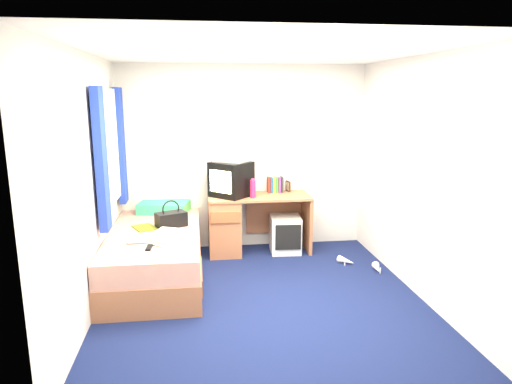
{
  "coord_description": "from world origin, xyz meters",
  "views": [
    {
      "loc": [
        -0.61,
        -4.21,
        2.04
      ],
      "look_at": [
        0.03,
        0.7,
        0.96
      ],
      "focal_mm": 32.0,
      "sensor_mm": 36.0,
      "label": 1
    }
  ],
  "objects": [
    {
      "name": "pink_water_bottle",
      "position": [
        0.07,
        1.31,
        0.86
      ],
      "size": [
        0.08,
        0.08,
        0.22
      ],
      "primitive_type": "cylinder",
      "rotation": [
        0.0,
        0.0,
        0.21
      ],
      "color": "#EE2156",
      "rests_on": "desk"
    },
    {
      "name": "vcr",
      "position": [
        -0.19,
        1.44,
        1.23
      ],
      "size": [
        0.47,
        0.44,
        0.07
      ],
      "primitive_type": "cube",
      "rotation": [
        0.0,
        0.0,
        -0.63
      ],
      "color": "silver",
      "rests_on": "crt_tv"
    },
    {
      "name": "window_assembly",
      "position": [
        -1.55,
        0.9,
        1.42
      ],
      "size": [
        0.11,
        1.42,
        1.4
      ],
      "color": "silver",
      "rests_on": "room_shell"
    },
    {
      "name": "room_shell",
      "position": [
        0.0,
        0.0,
        1.45
      ],
      "size": [
        3.4,
        3.4,
        3.4
      ],
      "color": "white",
      "rests_on": "ground"
    },
    {
      "name": "magazine",
      "position": [
        -1.22,
        0.85,
        0.55
      ],
      "size": [
        0.31,
        0.34,
        0.01
      ],
      "primitive_type": "cube",
      "rotation": [
        0.0,
        0.0,
        0.45
      ],
      "color": "#BFD017",
      "rests_on": "bed"
    },
    {
      "name": "colour_swatch_fan",
      "position": [
        -1.04,
        0.23,
        0.55
      ],
      "size": [
        0.2,
        0.19,
        0.01
      ],
      "primitive_type": "cube",
      "rotation": [
        0.0,
        0.0,
        -0.74
      ],
      "color": "gold",
      "rests_on": "bed"
    },
    {
      "name": "ground",
      "position": [
        0.0,
        0.0,
        0.0
      ],
      "size": [
        3.4,
        3.4,
        0.0
      ],
      "primitive_type": "plane",
      "color": "#0C1438",
      "rests_on": "ground"
    },
    {
      "name": "desk",
      "position": [
        -0.11,
        1.44,
        0.41
      ],
      "size": [
        1.3,
        0.55,
        0.75
      ],
      "color": "#A56744",
      "rests_on": "ground"
    },
    {
      "name": "picture_frame",
      "position": [
        0.58,
        1.63,
        0.82
      ],
      "size": [
        0.05,
        0.12,
        0.14
      ],
      "primitive_type": "cube",
      "rotation": [
        0.0,
        0.0,
        0.22
      ],
      "color": "#322110",
      "rests_on": "desk"
    },
    {
      "name": "bed",
      "position": [
        -1.1,
        0.7,
        0.27
      ],
      "size": [
        1.01,
        2.0,
        0.54
      ],
      "color": "#A56744",
      "rests_on": "ground"
    },
    {
      "name": "storage_cube",
      "position": [
        0.5,
        1.36,
        0.24
      ],
      "size": [
        0.4,
        0.4,
        0.48
      ],
      "primitive_type": "cube",
      "rotation": [
        0.0,
        0.0,
        -0.06
      ],
      "color": "silver",
      "rests_on": "ground"
    },
    {
      "name": "remote_control",
      "position": [
        -1.1,
        0.14,
        0.55
      ],
      "size": [
        0.06,
        0.16,
        0.02
      ],
      "primitive_type": "cube",
      "rotation": [
        0.0,
        0.0,
        -0.07
      ],
      "color": "black",
      "rests_on": "bed"
    },
    {
      "name": "water_bottle",
      "position": [
        -1.23,
        0.31,
        0.58
      ],
      "size": [
        0.2,
        0.07,
        0.07
      ],
      "primitive_type": "cylinder",
      "rotation": [
        0.0,
        1.57,
        0.01
      ],
      "color": "white",
      "rests_on": "bed"
    },
    {
      "name": "handbag",
      "position": [
        -0.92,
        0.88,
        0.63
      ],
      "size": [
        0.38,
        0.31,
        0.31
      ],
      "rotation": [
        0.0,
        0.0,
        0.42
      ],
      "color": "black",
      "rests_on": "bed"
    },
    {
      "name": "towel",
      "position": [
        -0.91,
        0.36,
        0.59
      ],
      "size": [
        0.38,
        0.36,
        0.1
      ],
      "primitive_type": "cube",
      "rotation": [
        0.0,
        0.0,
        -0.41
      ],
      "color": "silver",
      "rests_on": "bed"
    },
    {
      "name": "book_row",
      "position": [
        0.4,
        1.6,
        0.85
      ],
      "size": [
        0.2,
        0.13,
        0.2
      ],
      "color": "maroon",
      "rests_on": "desk"
    },
    {
      "name": "pillow",
      "position": [
        -1.05,
        1.54,
        0.61
      ],
      "size": [
        0.68,
        0.51,
        0.13
      ],
      "primitive_type": "cube",
      "rotation": [
        0.0,
        0.0,
        -0.21
      ],
      "color": "teal",
      "rests_on": "bed"
    },
    {
      "name": "white_heels",
      "position": [
        1.29,
        0.68,
        0.04
      ],
      "size": [
        0.45,
        0.51,
        0.09
      ],
      "color": "white",
      "rests_on": "ground"
    },
    {
      "name": "aerosol_can",
      "position": [
        0.06,
        1.48,
        0.84
      ],
      "size": [
        0.06,
        0.06,
        0.18
      ],
      "primitive_type": "cylinder",
      "rotation": [
        0.0,
        0.0,
        0.23
      ],
      "color": "silver",
      "rests_on": "desk"
    },
    {
      "name": "crt_tv",
      "position": [
        -0.19,
        1.44,
        0.97
      ],
      "size": [
        0.6,
        0.6,
        0.44
      ],
      "rotation": [
        0.0,
        0.0,
        -0.76
      ],
      "color": "black",
      "rests_on": "desk"
    }
  ]
}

